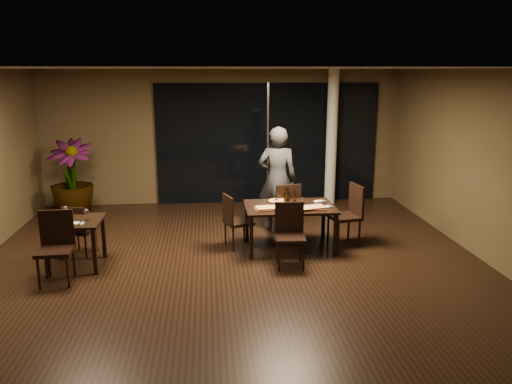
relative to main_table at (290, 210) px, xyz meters
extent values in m
plane|color=black|center=(-1.00, -0.80, -0.68)|extent=(8.00, 8.00, 0.00)
cube|color=#4B3F28|center=(-1.00, 3.25, 0.82)|extent=(8.00, 0.10, 3.00)
cube|color=#4B3F28|center=(-1.00, -4.85, 0.82)|extent=(8.00, 0.10, 3.00)
cube|color=#4B3F28|center=(3.05, -0.80, 0.82)|extent=(0.10, 8.00, 3.00)
cube|color=silver|center=(-1.00, -0.80, 2.34)|extent=(8.00, 8.00, 0.04)
cube|color=black|center=(0.00, 3.16, 0.67)|extent=(5.00, 0.06, 2.70)
cylinder|color=silver|center=(1.40, 2.85, 0.82)|extent=(0.24, 0.24, 3.00)
cube|color=black|center=(0.00, 0.00, 0.05)|extent=(1.50, 1.00, 0.04)
cube|color=black|center=(-0.69, -0.44, -0.32)|extent=(0.06, 0.06, 0.71)
cube|color=black|center=(0.69, -0.44, -0.32)|extent=(0.06, 0.06, 0.71)
cube|color=black|center=(-0.69, 0.44, -0.32)|extent=(0.06, 0.06, 0.71)
cube|color=black|center=(0.69, 0.44, -0.32)|extent=(0.06, 0.06, 0.71)
cube|color=black|center=(-3.40, -0.50, 0.05)|extent=(0.80, 0.80, 0.04)
cube|color=black|center=(-3.74, -0.84, -0.32)|extent=(0.06, 0.06, 0.71)
cube|color=black|center=(-3.06, -0.84, -0.32)|extent=(0.06, 0.06, 0.71)
cube|color=black|center=(-3.74, -0.16, -0.32)|extent=(0.06, 0.06, 0.71)
cube|color=black|center=(-3.06, -0.16, -0.32)|extent=(0.06, 0.06, 0.71)
cube|color=black|center=(0.02, 0.69, -0.20)|extent=(0.55, 0.55, 0.05)
cylinder|color=black|center=(0.16, 0.91, -0.44)|extent=(0.04, 0.04, 0.47)
cylinder|color=black|center=(-0.21, 0.84, -0.44)|extent=(0.04, 0.04, 0.47)
cylinder|color=black|center=(0.24, 0.54, -0.44)|extent=(0.04, 0.04, 0.47)
cylinder|color=black|center=(-0.13, 0.46, -0.44)|extent=(0.04, 0.04, 0.47)
cube|color=black|center=(0.06, 0.48, 0.06)|extent=(0.46, 0.13, 0.53)
cube|color=black|center=(-0.12, -0.81, -0.21)|extent=(0.48, 0.48, 0.05)
cylinder|color=black|center=(-0.32, -0.98, -0.44)|extent=(0.04, 0.04, 0.46)
cylinder|color=black|center=(0.05, -1.01, -0.44)|extent=(0.04, 0.04, 0.46)
cylinder|color=black|center=(-0.29, -0.61, -0.44)|extent=(0.04, 0.04, 0.46)
cylinder|color=black|center=(0.08, -0.64, -0.44)|extent=(0.04, 0.04, 0.46)
cube|color=black|center=(-0.11, -0.60, 0.05)|extent=(0.45, 0.07, 0.51)
cube|color=black|center=(-0.86, 0.15, -0.23)|extent=(0.55, 0.55, 0.05)
cylinder|color=black|center=(-0.63, 0.04, -0.45)|extent=(0.04, 0.04, 0.44)
cylinder|color=black|center=(-0.75, 0.37, -0.45)|extent=(0.04, 0.04, 0.44)
cylinder|color=black|center=(-0.96, -0.08, -0.45)|extent=(0.04, 0.04, 0.44)
cylinder|color=black|center=(-1.08, 0.26, -0.45)|extent=(0.04, 0.04, 0.44)
cube|color=black|center=(-1.04, 0.08, 0.01)|extent=(0.18, 0.42, 0.49)
cube|color=black|center=(0.97, 0.09, -0.17)|extent=(0.58, 0.58, 0.06)
cylinder|color=black|center=(0.74, 0.25, -0.42)|extent=(0.04, 0.04, 0.50)
cylinder|color=black|center=(0.82, -0.15, -0.42)|extent=(0.04, 0.04, 0.50)
cylinder|color=black|center=(1.13, 0.33, -0.42)|extent=(0.04, 0.04, 0.50)
cylinder|color=black|center=(1.21, -0.07, -0.42)|extent=(0.04, 0.04, 0.50)
cube|color=black|center=(1.19, 0.13, 0.10)|extent=(0.14, 0.49, 0.56)
cube|color=black|center=(-3.46, 0.04, -0.27)|extent=(0.50, 0.50, 0.05)
cylinder|color=black|center=(-3.26, 0.14, -0.47)|extent=(0.03, 0.03, 0.41)
cylinder|color=black|center=(-3.57, 0.24, -0.47)|extent=(0.03, 0.03, 0.41)
cylinder|color=black|center=(-3.35, -0.17, -0.47)|extent=(0.03, 0.03, 0.41)
cylinder|color=black|center=(-3.66, -0.07, -0.47)|extent=(0.03, 0.03, 0.41)
cube|color=black|center=(-3.51, -0.14, -0.04)|extent=(0.39, 0.15, 0.45)
cube|color=black|center=(-3.54, -1.12, -0.19)|extent=(0.50, 0.50, 0.05)
cylinder|color=black|center=(-3.72, -1.32, -0.43)|extent=(0.04, 0.04, 0.49)
cylinder|color=black|center=(-3.33, -1.30, -0.43)|extent=(0.04, 0.04, 0.49)
cylinder|color=black|center=(-3.74, -0.93, -0.43)|extent=(0.04, 0.04, 0.49)
cylinder|color=black|center=(-3.35, -0.91, -0.43)|extent=(0.04, 0.04, 0.49)
cube|color=black|center=(-3.55, -0.90, 0.08)|extent=(0.48, 0.07, 0.54)
imported|color=#2B2E30|center=(-0.07, 1.04, 0.31)|extent=(0.73, 0.55, 1.97)
imported|color=#1E4617|center=(-4.17, 2.37, 0.12)|extent=(0.90, 0.90, 1.60)
cube|color=#482717|center=(-0.33, -0.17, 0.08)|extent=(0.60, 0.35, 0.01)
cube|color=#3F2214|center=(0.31, -0.23, 0.08)|extent=(0.50, 0.25, 0.01)
cylinder|color=#B12013|center=(-0.16, 0.30, 0.08)|extent=(0.33, 0.33, 0.01)
cylinder|color=white|center=(-0.22, 0.07, 0.12)|extent=(0.08, 0.08, 0.09)
cylinder|color=white|center=(0.25, 0.16, 0.12)|extent=(0.08, 0.08, 0.09)
cube|color=white|center=(0.60, -0.15, 0.08)|extent=(0.20, 0.16, 0.01)
cube|color=white|center=(0.56, 0.23, 0.08)|extent=(0.20, 0.16, 0.01)
cube|color=white|center=(-3.32, -0.69, 0.08)|extent=(0.20, 0.14, 0.01)
camera|label=1|loc=(-1.35, -8.00, 2.31)|focal=35.00mm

